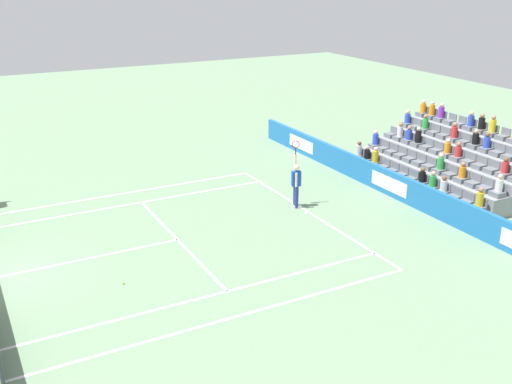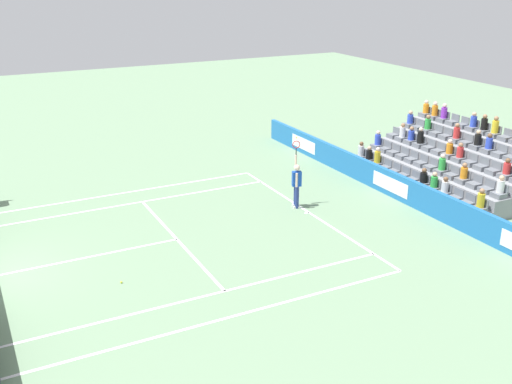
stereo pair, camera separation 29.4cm
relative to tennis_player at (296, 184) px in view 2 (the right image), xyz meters
The scene contains 12 objects.
line_baseline 1.25m from the tennis_player, 168.88° to the right, with size 10.97×0.10×0.01m, color white.
line_service 5.48m from the tennis_player, 98.08° to the left, with size 8.23×0.10×0.01m, color white.
line_centre_service 8.63m from the tennis_player, 95.07° to the left, with size 0.10×6.40×0.01m, color white.
line_singles_sideline_left 6.77m from the tennis_player, 59.92° to the left, with size 0.10×11.89×0.01m, color white.
line_singles_sideline_right 7.64m from the tennis_player, 130.05° to the left, with size 0.10×11.89×0.01m, color white.
line_doubles_sideline_left 7.54m from the tennis_player, 50.80° to the left, with size 0.10×11.89×0.01m, color white.
line_doubles_sideline_right 8.58m from the tennis_player, 137.13° to the left, with size 0.10×11.89×0.01m, color white.
line_centre_mark 1.25m from the tennis_player, behind, with size 0.10×0.20×0.01m, color white.
sponsor_barrier 4.30m from the tennis_player, 100.21° to the right, with size 20.88×0.22×1.07m.
tennis_player is the anchor object (origin of this frame).
stadium_stand 7.80m from the tennis_player, 95.52° to the right, with size 8.06×4.75×3.03m.
loose_tennis_ball 8.55m from the tennis_player, 110.66° to the left, with size 0.07×0.07×0.07m, color #D1E533.
Camera 2 is at (-18.59, -0.05, 9.00)m, focal length 42.37 mm.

